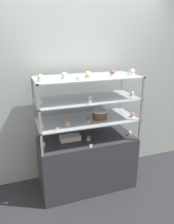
# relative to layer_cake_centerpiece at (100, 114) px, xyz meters

# --- Properties ---
(ground_plane) EXTENTS (20.00, 20.00, 0.00)m
(ground_plane) POSITION_rel_layer_cake_centerpiece_xyz_m (-0.16, 0.04, -1.04)
(ground_plane) COLOR #2D2D33
(back_wall) EXTENTS (8.00, 0.05, 2.60)m
(back_wall) POSITION_rel_layer_cake_centerpiece_xyz_m (-0.16, 0.46, 0.26)
(back_wall) COLOR #A8B2AD
(back_wall) RESTS_ON ground_plane
(display_base) EXTENTS (1.25, 0.55, 0.72)m
(display_base) POSITION_rel_layer_cake_centerpiece_xyz_m (-0.16, 0.04, -0.68)
(display_base) COLOR #333338
(display_base) RESTS_ON ground_plane
(display_riser_lower) EXTENTS (1.25, 0.55, 0.27)m
(display_riser_lower) POSITION_rel_layer_cake_centerpiece_xyz_m (-0.16, 0.04, -0.07)
(display_riser_lower) COLOR #99999E
(display_riser_lower) RESTS_ON display_base
(display_riser_middle) EXTENTS (1.25, 0.55, 0.27)m
(display_riser_middle) POSITION_rel_layer_cake_centerpiece_xyz_m (-0.16, 0.04, 0.20)
(display_riser_middle) COLOR #99999E
(display_riser_middle) RESTS_ON display_riser_lower
(display_riser_upper) EXTENTS (1.25, 0.55, 0.27)m
(display_riser_upper) POSITION_rel_layer_cake_centerpiece_xyz_m (-0.16, 0.04, 0.47)
(display_riser_upper) COLOR #99999E
(display_riser_upper) RESTS_ON display_riser_middle
(layer_cake_centerpiece) EXTENTS (0.19, 0.19, 0.11)m
(layer_cake_centerpiece) POSITION_rel_layer_cake_centerpiece_xyz_m (0.00, 0.00, 0.00)
(layer_cake_centerpiece) COLOR brown
(layer_cake_centerpiece) RESTS_ON display_riser_lower
(sheet_cake_frosted) EXTENTS (0.26, 0.13, 0.06)m
(sheet_cake_frosted) POSITION_rel_layer_cake_centerpiece_xyz_m (-0.37, 0.07, -0.29)
(sheet_cake_frosted) COLOR beige
(sheet_cake_frosted) RESTS_ON display_base
(cupcake_0) EXTENTS (0.05, 0.05, 0.07)m
(cupcake_0) POSITION_rel_layer_cake_centerpiece_xyz_m (-0.73, -0.02, -0.29)
(cupcake_0) COLOR #CCB28C
(cupcake_0) RESTS_ON display_base
(cupcake_1) EXTENTS (0.05, 0.05, 0.07)m
(cupcake_1) POSITION_rel_layer_cake_centerpiece_xyz_m (-0.15, -0.02, -0.29)
(cupcake_1) COLOR beige
(cupcake_1) RESTS_ON display_base
(cupcake_2) EXTENTS (0.05, 0.05, 0.07)m
(cupcake_2) POSITION_rel_layer_cake_centerpiece_xyz_m (0.41, -0.07, -0.29)
(cupcake_2) COLOR #CCB28C
(cupcake_2) RESTS_ON display_base
(price_tag_0) EXTENTS (0.04, 0.00, 0.04)m
(price_tag_0) POSITION_rel_layer_cake_centerpiece_xyz_m (-0.19, -0.22, -0.30)
(price_tag_0) COLOR white
(price_tag_0) RESTS_ON display_base
(cupcake_3) EXTENTS (0.05, 0.05, 0.06)m
(cupcake_3) POSITION_rel_layer_cake_centerpiece_xyz_m (-0.73, -0.06, -0.03)
(cupcake_3) COLOR white
(cupcake_3) RESTS_ON display_riser_lower
(cupcake_4) EXTENTS (0.05, 0.05, 0.06)m
(cupcake_4) POSITION_rel_layer_cake_centerpiece_xyz_m (-0.44, -0.10, -0.03)
(cupcake_4) COLOR #CCB28C
(cupcake_4) RESTS_ON display_riser_lower
(cupcake_5) EXTENTS (0.05, 0.05, 0.06)m
(cupcake_5) POSITION_rel_layer_cake_centerpiece_xyz_m (-0.17, -0.06, -0.03)
(cupcake_5) COLOR beige
(cupcake_5) RESTS_ON display_riser_lower
(cupcake_6) EXTENTS (0.05, 0.05, 0.06)m
(cupcake_6) POSITION_rel_layer_cake_centerpiece_xyz_m (0.42, -0.09, -0.03)
(cupcake_6) COLOR white
(cupcake_6) RESTS_ON display_riser_lower
(price_tag_1) EXTENTS (0.04, 0.00, 0.04)m
(price_tag_1) POSITION_rel_layer_cake_centerpiece_xyz_m (-0.59, -0.22, -0.03)
(price_tag_1) COLOR white
(price_tag_1) RESTS_ON display_riser_lower
(cupcake_7) EXTENTS (0.05, 0.05, 0.06)m
(cupcake_7) POSITION_rel_layer_cake_centerpiece_xyz_m (-0.74, -0.09, 0.24)
(cupcake_7) COLOR #CCB28C
(cupcake_7) RESTS_ON display_riser_middle
(cupcake_8) EXTENTS (0.05, 0.05, 0.06)m
(cupcake_8) POSITION_rel_layer_cake_centerpiece_xyz_m (-0.16, -0.06, 0.24)
(cupcake_8) COLOR beige
(cupcake_8) RESTS_ON display_riser_middle
(cupcake_9) EXTENTS (0.05, 0.05, 0.06)m
(cupcake_9) POSITION_rel_layer_cake_centerpiece_xyz_m (0.43, -0.04, 0.24)
(cupcake_9) COLOR beige
(cupcake_9) RESTS_ON display_riser_middle
(price_tag_2) EXTENTS (0.04, 0.00, 0.04)m
(price_tag_2) POSITION_rel_layer_cake_centerpiece_xyz_m (-0.21, -0.22, 0.23)
(price_tag_2) COLOR white
(price_tag_2) RESTS_ON display_riser_middle
(cupcake_10) EXTENTS (0.06, 0.06, 0.07)m
(cupcake_10) POSITION_rel_layer_cake_centerpiece_xyz_m (-0.71, -0.07, 0.52)
(cupcake_10) COLOR beige
(cupcake_10) RESTS_ON display_riser_upper
(cupcake_11) EXTENTS (0.06, 0.06, 0.07)m
(cupcake_11) POSITION_rel_layer_cake_centerpiece_xyz_m (-0.44, -0.01, 0.52)
(cupcake_11) COLOR white
(cupcake_11) RESTS_ON display_riser_upper
(cupcake_12) EXTENTS (0.06, 0.06, 0.07)m
(cupcake_12) POSITION_rel_layer_cake_centerpiece_xyz_m (-0.16, -0.02, 0.52)
(cupcake_12) COLOR #CCB28C
(cupcake_12) RESTS_ON display_riser_upper
(cupcake_13) EXTENTS (0.06, 0.06, 0.07)m
(cupcake_13) POSITION_rel_layer_cake_centerpiece_xyz_m (0.14, -0.03, 0.52)
(cupcake_13) COLOR white
(cupcake_13) RESTS_ON display_riser_upper
(cupcake_14) EXTENTS (0.06, 0.06, 0.07)m
(cupcake_14) POSITION_rel_layer_cake_centerpiece_xyz_m (0.41, -0.03, 0.52)
(cupcake_14) COLOR white
(cupcake_14) RESTS_ON display_riser_upper
(price_tag_3) EXTENTS (0.04, 0.00, 0.04)m
(price_tag_3) POSITION_rel_layer_cake_centerpiece_xyz_m (-0.35, -0.22, 0.50)
(price_tag_3) COLOR white
(price_tag_3) RESTS_ON display_riser_upper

